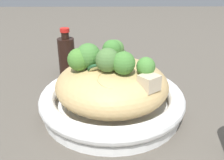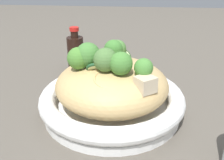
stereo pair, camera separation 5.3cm
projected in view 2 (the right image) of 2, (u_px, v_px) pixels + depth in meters
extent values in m
plane|color=#564F46|center=(112.00, 111.00, 0.56)|extent=(3.00, 3.00, 0.00)
cylinder|color=white|center=(112.00, 108.00, 0.55)|extent=(0.29, 0.29, 0.02)
torus|color=white|center=(112.00, 97.00, 0.54)|extent=(0.31, 0.31, 0.03)
ellipsoid|color=tan|center=(112.00, 84.00, 0.53)|extent=(0.24, 0.24, 0.10)
torus|color=tan|center=(132.00, 73.00, 0.53)|extent=(0.09, 0.09, 0.02)
torus|color=tan|center=(107.00, 79.00, 0.46)|extent=(0.07, 0.07, 0.02)
cone|color=#99B57C|center=(89.00, 67.00, 0.51)|extent=(0.03, 0.03, 0.02)
sphere|color=#467F38|center=(88.00, 55.00, 0.50)|extent=(0.07, 0.07, 0.05)
cone|color=#A5BC74|center=(121.00, 74.00, 0.47)|extent=(0.02, 0.03, 0.02)
sphere|color=#478236|center=(121.00, 63.00, 0.46)|extent=(0.06, 0.06, 0.04)
cone|color=#A4C172|center=(143.00, 79.00, 0.47)|extent=(0.02, 0.02, 0.02)
sphere|color=#4A8839|center=(144.00, 68.00, 0.46)|extent=(0.04, 0.04, 0.04)
cone|color=#98C373|center=(113.00, 59.00, 0.54)|extent=(0.02, 0.02, 0.01)
sphere|color=#427F34|center=(113.00, 49.00, 0.53)|extent=(0.06, 0.06, 0.04)
cone|color=#A4B879|center=(79.00, 70.00, 0.50)|extent=(0.02, 0.02, 0.02)
sphere|color=#4A8433|center=(78.00, 58.00, 0.49)|extent=(0.05, 0.05, 0.04)
cone|color=#9DC479|center=(105.00, 71.00, 0.48)|extent=(0.03, 0.03, 0.02)
sphere|color=#4E783C|center=(105.00, 60.00, 0.47)|extent=(0.06, 0.06, 0.05)
cone|color=#9ABA77|center=(117.00, 58.00, 0.55)|extent=(0.02, 0.02, 0.02)
sphere|color=#4D823B|center=(117.00, 49.00, 0.54)|extent=(0.05, 0.05, 0.04)
cylinder|color=orange|center=(95.00, 57.00, 0.56)|extent=(0.03, 0.03, 0.02)
cylinder|color=orange|center=(100.00, 63.00, 0.51)|extent=(0.02, 0.03, 0.02)
cylinder|color=orange|center=(98.00, 56.00, 0.57)|extent=(0.03, 0.03, 0.02)
cylinder|color=beige|center=(123.00, 57.00, 0.54)|extent=(0.04, 0.04, 0.03)
torus|color=#2C5323|center=(123.00, 57.00, 0.54)|extent=(0.05, 0.04, 0.03)
cylinder|color=beige|center=(120.00, 58.00, 0.54)|extent=(0.03, 0.03, 0.02)
torus|color=#214F2B|center=(120.00, 58.00, 0.54)|extent=(0.04, 0.04, 0.02)
cylinder|color=#C2E196|center=(93.00, 63.00, 0.51)|extent=(0.04, 0.04, 0.02)
torus|color=#2E5624|center=(93.00, 63.00, 0.51)|extent=(0.05, 0.05, 0.02)
cylinder|color=beige|center=(95.00, 68.00, 0.49)|extent=(0.03, 0.03, 0.02)
torus|color=#21502C|center=(95.00, 68.00, 0.49)|extent=(0.04, 0.04, 0.03)
cube|color=beige|center=(145.00, 84.00, 0.45)|extent=(0.04, 0.04, 0.03)
cube|color=beige|center=(87.00, 62.00, 0.51)|extent=(0.05, 0.05, 0.03)
cube|color=beige|center=(118.00, 58.00, 0.53)|extent=(0.03, 0.03, 0.02)
cylinder|color=black|center=(76.00, 55.00, 0.74)|extent=(0.05, 0.05, 0.11)
cylinder|color=black|center=(74.00, 34.00, 0.72)|extent=(0.02, 0.02, 0.02)
cylinder|color=red|center=(74.00, 29.00, 0.71)|extent=(0.03, 0.03, 0.01)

